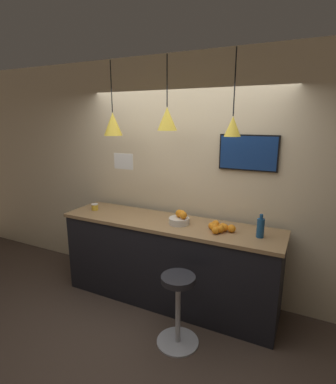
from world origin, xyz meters
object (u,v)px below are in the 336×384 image
(juice_bottle, at_px, (260,228))
(fruit_bowl, at_px, (180,219))
(bar_stool, at_px, (178,302))
(spread_jar, at_px, (95,207))
(mounted_tv, at_px, (248,153))

(juice_bottle, bearing_deg, fruit_bowl, 179.72)
(bar_stool, xyz_separation_m, spread_jar, (-1.45, 0.59, 0.60))
(spread_jar, distance_m, mounted_tv, 2.02)
(spread_jar, bearing_deg, bar_stool, -22.17)
(bar_stool, height_order, spread_jar, spread_jar)
(bar_stool, height_order, juice_bottle, juice_bottle)
(fruit_bowl, bearing_deg, mounted_tv, 31.42)
(spread_jar, relative_size, mounted_tv, 0.14)
(fruit_bowl, relative_size, juice_bottle, 0.96)
(spread_jar, bearing_deg, mounted_tv, 12.04)
(mounted_tv, bearing_deg, fruit_bowl, -148.58)
(spread_jar, xyz_separation_m, mounted_tv, (1.84, 0.39, 0.75))
(bar_stool, relative_size, mounted_tv, 1.15)
(fruit_bowl, distance_m, spread_jar, 1.20)
(juice_bottle, height_order, mounted_tv, mounted_tv)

